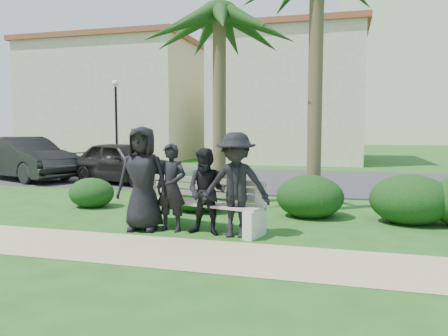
{
  "coord_description": "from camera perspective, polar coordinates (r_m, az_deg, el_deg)",
  "views": [
    {
      "loc": [
        2.13,
        -7.81,
        1.86
      ],
      "look_at": [
        -0.32,
        1.0,
        1.03
      ],
      "focal_mm": 35.0,
      "sensor_mm": 36.0,
      "label": 1
    }
  ],
  "objects": [
    {
      "name": "ground",
      "position": [
        8.3,
        0.26,
        -7.77
      ],
      "size": [
        160.0,
        160.0,
        0.0
      ],
      "primitive_type": "plane",
      "color": "#234E16",
      "rests_on": "ground"
    },
    {
      "name": "footpath",
      "position": [
        6.64,
        -3.91,
        -11.1
      ],
      "size": [
        30.0,
        1.6,
        0.01
      ],
      "primitive_type": "cube",
      "color": "tan",
      "rests_on": "ground"
    },
    {
      "name": "asphalt_street",
      "position": [
        16.06,
        7.8,
        -1.53
      ],
      "size": [
        160.0,
        8.0,
        0.01
      ],
      "primitive_type": "cube",
      "color": "#2D2D30",
      "rests_on": "ground"
    },
    {
      "name": "stucco_bldg_left",
      "position": [
        29.48,
        -13.31,
        8.53
      ],
      "size": [
        10.4,
        8.4,
        7.3
      ],
      "color": "#BCB28D",
      "rests_on": "ground"
    },
    {
      "name": "stucco_bldg_right",
      "position": [
        26.06,
        8.69,
        9.07
      ],
      "size": [
        8.4,
        8.4,
        7.3
      ],
      "color": "#BCB28D",
      "rests_on": "ground"
    },
    {
      "name": "hotel_tower",
      "position": [
        64.95,
        26.73,
        14.86
      ],
      "size": [
        26.0,
        18.0,
        37.3
      ],
      "color": "beige",
      "rests_on": "ground"
    },
    {
      "name": "street_lamp",
      "position": [
        22.74,
        -13.93,
        7.74
      ],
      "size": [
        0.36,
        0.36,
        4.29
      ],
      "color": "black",
      "rests_on": "ground"
    },
    {
      "name": "park_bench",
      "position": [
        8.14,
        -3.68,
        -5.09
      ],
      "size": [
        2.74,
        1.21,
        0.91
      ],
      "rotation": [
        0.0,
        0.0,
        -0.24
      ],
      "color": "#AFA492",
      "rests_on": "ground"
    },
    {
      "name": "man_a",
      "position": [
        8.08,
        -10.58,
        -1.37
      ],
      "size": [
        1.0,
        0.71,
        1.9
      ],
      "primitive_type": "imported",
      "rotation": [
        0.0,
        0.0,
        0.12
      ],
      "color": "black",
      "rests_on": "ground"
    },
    {
      "name": "man_b",
      "position": [
        7.95,
        -6.9,
        -2.55
      ],
      "size": [
        0.61,
        0.43,
        1.59
      ],
      "primitive_type": "imported",
      "rotation": [
        0.0,
        0.0,
        -0.09
      ],
      "color": "black",
      "rests_on": "ground"
    },
    {
      "name": "man_c",
      "position": [
        7.63,
        -2.28,
        -3.11
      ],
      "size": [
        0.78,
        0.63,
        1.52
      ],
      "primitive_type": "imported",
      "rotation": [
        0.0,
        0.0,
        -0.08
      ],
      "color": "black",
      "rests_on": "ground"
    },
    {
      "name": "man_d",
      "position": [
        7.46,
        1.55,
        -2.22
      ],
      "size": [
        1.25,
        0.83,
        1.8
      ],
      "primitive_type": "imported",
      "rotation": [
        0.0,
        0.0,
        0.14
      ],
      "color": "black",
      "rests_on": "ground"
    },
    {
      "name": "hedge_a",
      "position": [
        10.84,
        -16.92,
        -3.01
      ],
      "size": [
        1.1,
        0.91,
        0.72
      ],
      "primitive_type": "ellipsoid",
      "color": "black",
      "rests_on": "ground"
    },
    {
      "name": "hedge_b",
      "position": [
        9.89,
        -3.48,
        -2.88
      ],
      "size": [
        1.46,
        1.21,
        0.95
      ],
      "primitive_type": "ellipsoid",
      "color": "black",
      "rests_on": "ground"
    },
    {
      "name": "hedge_c",
      "position": [
        9.96,
        -2.87,
        -3.31
      ],
      "size": [
        1.2,
        0.99,
        0.79
      ],
      "primitive_type": "ellipsoid",
      "color": "black",
      "rests_on": "ground"
    },
    {
      "name": "hedge_d",
      "position": [
        9.62,
        12.19,
        -4.08
      ],
      "size": [
        1.02,
        0.84,
        0.66
      ],
      "primitive_type": "ellipsoid",
      "color": "black",
      "rests_on": "ground"
    },
    {
      "name": "hedge_e",
      "position": [
        9.36,
        11.13,
        -3.53
      ],
      "size": [
        1.41,
        1.17,
        0.92
      ],
      "primitive_type": "ellipsoid",
      "color": "black",
      "rests_on": "ground"
    },
    {
      "name": "hedge_f",
      "position": [
        9.31,
        23.13,
        -3.64
      ],
      "size": [
        1.54,
        1.27,
        1.0
      ],
      "primitive_type": "ellipsoid",
      "color": "black",
      "rests_on": "ground"
    },
    {
      "name": "palm_left",
      "position": [
        11.04,
        -0.62,
        19.36
      ],
      "size": [
        3.0,
        3.0,
        5.53
      ],
      "color": "brown",
      "rests_on": "ground"
    },
    {
      "name": "car_a",
      "position": [
        15.18,
        -12.94,
        0.71
      ],
      "size": [
        4.52,
        2.92,
        1.43
      ],
      "primitive_type": "imported",
      "rotation": [
        0.0,
        0.0,
        1.25
      ],
      "color": "black",
      "rests_on": "ground"
    },
    {
      "name": "car_b",
      "position": [
        17.48,
        -24.59,
        1.15
      ],
      "size": [
        5.0,
        3.23,
        1.56
      ],
      "primitive_type": "imported",
      "rotation": [
        0.0,
        0.0,
        1.2
      ],
      "color": "black",
      "rests_on": "ground"
    }
  ]
}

